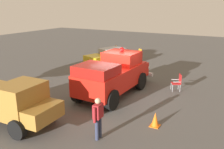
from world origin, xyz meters
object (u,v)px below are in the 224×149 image
(spectator_seated, at_px, (116,51))
(lawn_chair_spare, at_px, (139,54))
(vintage_fire_truck, at_px, (114,74))
(spectator_standing, at_px, (98,116))
(lawn_chair_by_car, at_px, (178,81))
(classic_hot_rod, at_px, (110,57))
(lawn_chair_near_truck, at_px, (116,52))
(parked_pickup, at_px, (7,101))
(traffic_cone, at_px, (155,120))

(spectator_seated, bearing_deg, lawn_chair_spare, 106.65)
(vintage_fire_truck, distance_m, spectator_standing, 4.92)
(lawn_chair_spare, height_order, spectator_standing, spectator_standing)
(lawn_chair_spare, bearing_deg, lawn_chair_by_car, 38.96)
(classic_hot_rod, relative_size, lawn_chair_near_truck, 4.63)
(lawn_chair_by_car, distance_m, spectator_seated, 9.53)
(parked_pickup, xyz_separation_m, lawn_chair_spare, (-14.20, 0.13, -0.40))
(classic_hot_rod, relative_size, parked_pickup, 0.97)
(lawn_chair_near_truck, xyz_separation_m, spectator_standing, (12.97, 6.24, 0.37))
(vintage_fire_truck, bearing_deg, spectator_seated, -152.16)
(lawn_chair_by_car, xyz_separation_m, spectator_seated, (-5.96, -7.44, 0.11))
(parked_pickup, height_order, spectator_standing, parked_pickup)
(spectator_standing, relative_size, traffic_cone, 2.64)
(lawn_chair_spare, relative_size, traffic_cone, 1.61)
(lawn_chair_near_truck, height_order, traffic_cone, lawn_chair_near_truck)
(lawn_chair_by_car, height_order, spectator_seated, spectator_seated)
(lawn_chair_by_car, height_order, spectator_standing, spectator_standing)
(traffic_cone, bearing_deg, lawn_chair_near_truck, -144.53)
(classic_hot_rod, relative_size, lawn_chair_by_car, 4.63)
(lawn_chair_by_car, bearing_deg, lawn_chair_spare, -141.04)
(vintage_fire_truck, xyz_separation_m, parked_pickup, (5.29, -2.39, -0.21))
(vintage_fire_truck, relative_size, lawn_chair_by_car, 5.87)
(parked_pickup, relative_size, spectator_seated, 3.77)
(parked_pickup, relative_size, lawn_chair_near_truck, 4.77)
(classic_hot_rod, bearing_deg, spectator_seated, -161.96)
(classic_hot_rod, distance_m, lawn_chair_near_truck, 2.99)
(lawn_chair_spare, bearing_deg, spectator_standing, 16.84)
(classic_hot_rod, bearing_deg, lawn_chair_spare, 159.83)
(spectator_standing, bearing_deg, classic_hot_rod, -152.33)
(parked_pickup, height_order, lawn_chair_spare, parked_pickup)
(lawn_chair_by_car, xyz_separation_m, traffic_cone, (4.89, 0.33, -0.28))
(lawn_chair_near_truck, bearing_deg, lawn_chair_spare, 103.24)
(lawn_chair_spare, bearing_deg, traffic_cone, 26.25)
(lawn_chair_near_truck, relative_size, lawn_chair_spare, 1.00)
(lawn_chair_near_truck, xyz_separation_m, spectator_seated, (0.13, 0.04, 0.11))
(lawn_chair_spare, height_order, spectator_seated, spectator_seated)
(lawn_chair_near_truck, relative_size, spectator_standing, 0.61)
(parked_pickup, bearing_deg, lawn_chair_near_truck, -171.60)
(parked_pickup, relative_size, lawn_chair_spare, 4.77)
(classic_hot_rod, bearing_deg, lawn_chair_by_car, 63.73)
(vintage_fire_truck, xyz_separation_m, spectator_standing, (4.56, 1.82, -0.23))
(spectator_seated, relative_size, traffic_cone, 2.03)
(vintage_fire_truck, height_order, lawn_chair_by_car, vintage_fire_truck)
(lawn_chair_spare, bearing_deg, spectator_seated, -73.35)
(parked_pickup, bearing_deg, traffic_cone, 115.19)
(parked_pickup, height_order, spectator_seated, parked_pickup)
(spectator_standing, xyz_separation_m, traffic_cone, (-2.00, 1.58, -0.66))
(lawn_chair_spare, distance_m, traffic_cone, 12.80)
(vintage_fire_truck, height_order, spectator_standing, vintage_fire_truck)
(classic_hot_rod, bearing_deg, traffic_cone, 40.30)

